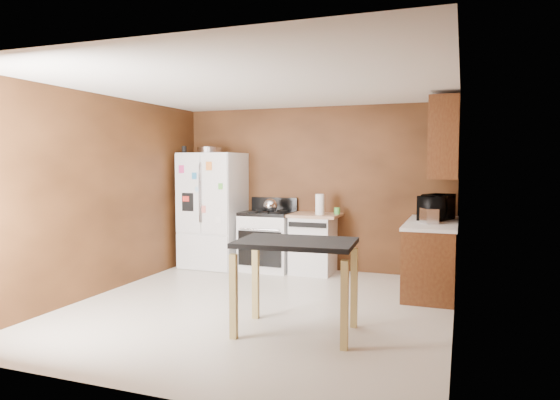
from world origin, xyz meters
The scene contains 18 objects.
floor centered at (0.00, 0.00, 0.00)m, with size 4.50×4.50×0.00m, color beige.
ceiling centered at (0.00, 0.00, 2.50)m, with size 4.50×4.50×0.00m, color white.
wall_back centered at (0.00, 2.25, 1.25)m, with size 4.20×4.20×0.00m, color brown.
wall_front centered at (0.00, -2.25, 1.25)m, with size 4.20×4.20×0.00m, color brown.
wall_left centered at (-2.10, 0.00, 1.25)m, with size 4.50×4.50×0.00m, color brown.
wall_right centered at (2.10, 0.00, 1.25)m, with size 4.50×4.50×0.00m, color brown.
roasting_pan centered at (-1.62, 1.92, 1.85)m, with size 0.38×0.38×0.10m, color silver.
pen_cup centered at (-1.98, 1.73, 1.85)m, with size 0.07×0.07×0.11m, color black.
kettle centered at (-0.56, 1.83, 1.00)m, with size 0.21×0.21×0.21m, color silver.
paper_towel centered at (0.21, 1.85, 1.04)m, with size 0.13×0.13×0.30m, color white.
green_canister centered at (0.42, 2.02, 0.94)m, with size 0.09×0.09×0.10m, color #51B244.
toaster centered at (1.77, 1.25, 0.99)m, with size 0.16×0.25×0.18m, color silver.
microwave centered at (1.84, 1.68, 1.05)m, with size 0.55×0.37×0.30m, color black.
refrigerator centered at (-1.55, 1.86, 0.90)m, with size 0.90×0.80×1.80m.
gas_range centered at (-0.64, 1.92, 0.46)m, with size 0.76×0.68×1.10m.
dishwasher centered at (0.08, 1.95, 0.45)m, with size 0.78×0.63×0.89m.
right_cabinets centered at (1.84, 1.48, 0.91)m, with size 0.63×1.58×2.45m.
island centered at (0.66, -0.64, 0.76)m, with size 1.17×0.82×0.91m.
Camera 1 is at (2.15, -5.14, 1.65)m, focal length 32.00 mm.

